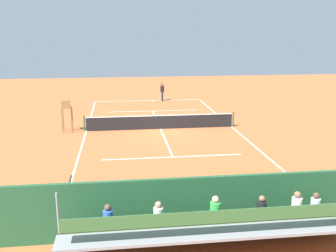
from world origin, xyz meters
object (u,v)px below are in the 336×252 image
object	(u,v)px
tennis_net	(161,122)
equipment_bag	(215,219)
bleacher_stand	(220,227)
tennis_ball_near	(161,102)
umpire_chair	(67,113)
line_judge	(70,203)
tennis_player	(162,90)
tennis_racket	(154,101)
courtside_bench	(256,205)

from	to	relation	value
tennis_net	equipment_bag	distance (m)	13.41
equipment_bag	bleacher_stand	bearing A→B (deg)	80.19
tennis_ball_near	tennis_net	bearing A→B (deg)	83.53
umpire_chair	bleacher_stand	bearing A→B (deg)	112.33
equipment_bag	umpire_chair	bearing A→B (deg)	-63.71
line_judge	tennis_ball_near	bearing A→B (deg)	-103.62
tennis_net	tennis_player	size ratio (longest dim) A/B	5.35
tennis_racket	courtside_bench	bearing A→B (deg)	93.48
equipment_bag	tennis_net	bearing A→B (deg)	-88.15
equipment_bag	tennis_racket	bearing A→B (deg)	-90.22
tennis_player	umpire_chair	bearing A→B (deg)	54.79
umpire_chair	tennis_ball_near	bearing A→B (deg)	-126.59
bleacher_stand	umpire_chair	xyz separation A→B (m)	(6.30, -15.34, 0.39)
bleacher_stand	tennis_ball_near	bearing A→B (deg)	-92.32
equipment_bag	tennis_ball_near	size ratio (longest dim) A/B	13.64
tennis_net	tennis_racket	xyz separation A→B (m)	(-0.52, -10.37, -0.49)
tennis_racket	tennis_ball_near	world-z (taller)	tennis_ball_near
bleacher_stand	umpire_chair	size ratio (longest dim) A/B	4.23
umpire_chair	line_judge	world-z (taller)	umpire_chair
umpire_chair	tennis_player	distance (m)	13.07
umpire_chair	tennis_racket	size ratio (longest dim) A/B	3.68
courtside_bench	tennis_player	size ratio (longest dim) A/B	0.93
tennis_net	equipment_bag	bearing A→B (deg)	91.85
tennis_net	tennis_racket	size ratio (longest dim) A/B	17.73
bleacher_stand	tennis_ball_near	xyz separation A→B (m)	(-1.02, -25.20, -0.89)
tennis_net	courtside_bench	bearing A→B (deg)	98.40
courtside_bench	tennis_player	distance (m)	23.99
courtside_bench	equipment_bag	distance (m)	1.58
bleacher_stand	tennis_racket	bearing A→B (deg)	-90.94
tennis_net	bleacher_stand	xyz separation A→B (m)	(-0.10, 15.32, 0.42)
bleacher_stand	umpire_chair	distance (m)	16.59
umpire_chair	tennis_player	xyz separation A→B (m)	(-7.53, -10.68, -0.30)
umpire_chair	line_judge	distance (m)	13.40
umpire_chair	tennis_ball_near	world-z (taller)	umpire_chair
umpire_chair	courtside_bench	size ratio (longest dim) A/B	1.19
equipment_bag	tennis_racket	size ratio (longest dim) A/B	1.55
tennis_racket	tennis_ball_near	distance (m)	0.77
bleacher_stand	courtside_bench	distance (m)	2.79
bleacher_stand	tennis_racket	xyz separation A→B (m)	(-0.42, -25.69, -0.90)
equipment_bag	tennis_player	size ratio (longest dim) A/B	0.47
tennis_net	tennis_racket	world-z (taller)	tennis_net
courtside_bench	tennis_racket	size ratio (longest dim) A/B	3.10
tennis_racket	equipment_bag	bearing A→B (deg)	89.78
tennis_racket	tennis_ball_near	bearing A→B (deg)	140.97
tennis_ball_near	courtside_bench	bearing A→B (deg)	92.08
umpire_chair	equipment_bag	xyz separation A→B (m)	(-6.63, 13.42, -1.13)
tennis_player	tennis_ball_near	bearing A→B (deg)	75.33
tennis_racket	line_judge	world-z (taller)	line_judge
tennis_net	bleacher_stand	world-z (taller)	bleacher_stand
tennis_racket	line_judge	bearing A→B (deg)	78.03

